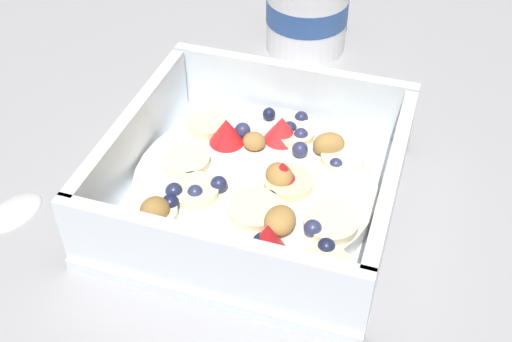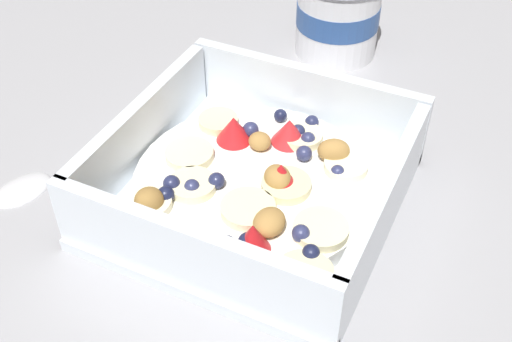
% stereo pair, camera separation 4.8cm
% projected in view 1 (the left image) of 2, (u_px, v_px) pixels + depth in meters
% --- Properties ---
extents(ground_plane, '(2.40, 2.40, 0.00)m').
position_uv_depth(ground_plane, '(241.00, 199.00, 0.50)').
color(ground_plane, '#9E9EA3').
extents(fruit_bowl, '(0.21, 0.21, 0.06)m').
position_uv_depth(fruit_bowl, '(257.00, 182.00, 0.48)').
color(fruit_bowl, white).
rests_on(fruit_bowl, ground).
extents(yogurt_cup, '(0.09, 0.09, 0.08)m').
position_uv_depth(yogurt_cup, '(307.00, 11.00, 0.64)').
color(yogurt_cup, white).
rests_on(yogurt_cup, ground).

